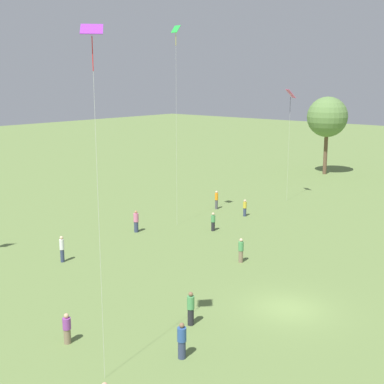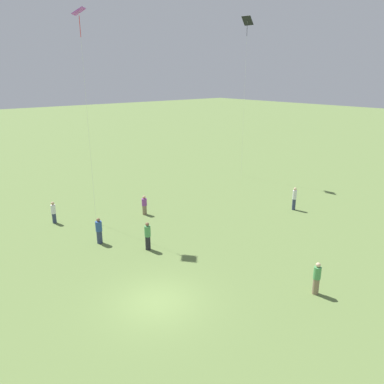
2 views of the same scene
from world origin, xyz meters
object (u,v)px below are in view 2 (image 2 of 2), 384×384
Objects in this scene: person_3 at (294,198)px; person_7 at (148,236)px; kite_1 at (80,25)px; person_6 at (317,278)px; person_5 at (144,205)px; person_1 at (99,231)px; person_9 at (54,212)px; kite_6 at (247,28)px.

person_7 is at bearing -69.64° from person_3.
kite_1 reaches higher than person_3.
person_7 is at bearing -165.00° from person_6.
person_3 is 12.19m from person_5.
person_1 is 0.12× the size of kite_1.
person_7 reaches higher than person_9.
person_7 reaches higher than person_6.
person_6 is at bearing -22.62° from person_3.
kite_1 is (-1.41, -3.43, 12.83)m from person_1.
person_7 is (13.27, -1.54, -0.05)m from person_3.
person_9 is at bearing -78.84° from person_5.
person_1 is at bearing -147.91° from person_9.
person_1 is at bearing -161.78° from person_6.
person_3 is at bearing -99.44° from person_9.
kite_6 is at bearing 118.38° from person_1.
person_5 is 0.93× the size of person_9.
person_9 is (2.90, -8.25, -0.08)m from person_7.
kite_1 is (3.78, -0.85, 12.93)m from person_5.
person_5 is at bearing -97.87° from person_3.
person_9 is (6.17, -2.82, 0.08)m from person_5.
kite_6 reaches higher than kite_1.
person_6 is (-0.44, 15.10, 0.11)m from person_5.
kite_1 is at bearing -171.17° from person_6.
kite_6 is (-17.96, -8.67, 14.10)m from person_7.
person_6 is 0.11× the size of kite_6.
person_1 reaches higher than person_6.
kite_1 is at bearing 135.03° from person_7.
person_3 is at bearing -168.16° from kite_6.
person_9 is 0.10× the size of kite_6.
kite_1 is (4.22, -15.95, 12.82)m from person_6.
kite_6 reaches higher than person_5.
person_1 is 25.09m from kite_6.
person_5 is at bearing 128.48° from person_1.
kite_6 is (-20.87, -0.42, 14.18)m from person_9.
kite_6 is (-18.47, -2.40, 1.32)m from kite_1.
person_5 is 15.11m from person_6.
person_7 is at bearing 152.29° from kite_6.
person_3 is 12.56m from person_6.
person_5 is at bearing -92.84° from person_9.
person_9 is at bearing -42.22° from kite_1.
person_7 is 0.11× the size of kite_6.
person_9 is at bearing -94.20° from person_3.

